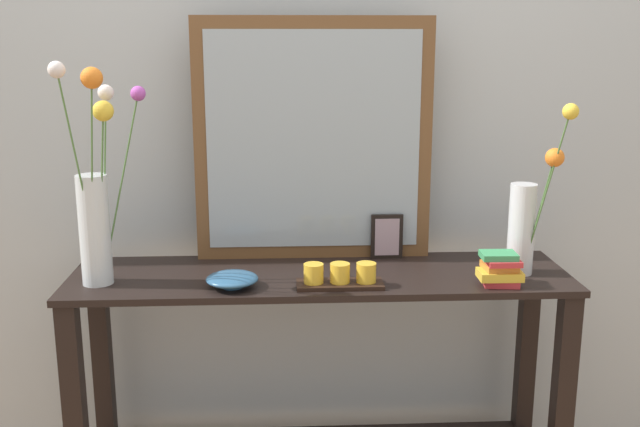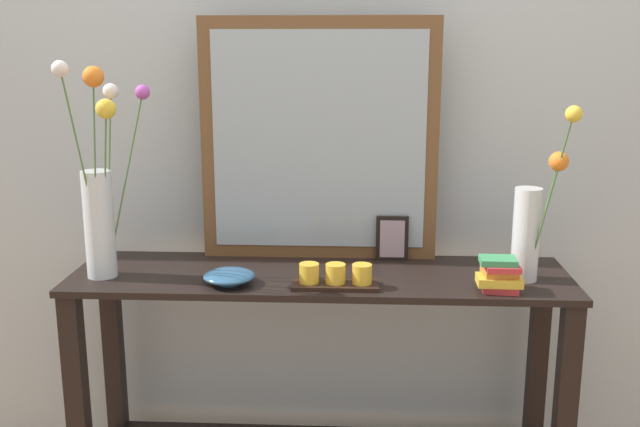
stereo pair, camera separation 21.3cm
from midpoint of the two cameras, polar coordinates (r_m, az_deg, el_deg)
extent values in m
cube|color=#B2BCC1|center=(2.40, -2.99, 9.95)|extent=(6.40, 0.08, 2.70)
cube|color=black|center=(2.19, -2.80, -4.96)|extent=(1.48, 0.40, 0.02)
cube|color=black|center=(2.31, 15.67, -15.44)|extent=(0.06, 0.06, 0.80)
cube|color=black|center=(2.59, -18.80, -12.41)|extent=(0.06, 0.06, 0.80)
cube|color=black|center=(2.59, 13.35, -12.03)|extent=(0.06, 0.06, 0.80)
cube|color=brown|center=(2.27, -3.22, 5.67)|extent=(0.73, 0.03, 0.75)
cube|color=#9EADB7|center=(2.25, -3.22, 5.62)|extent=(0.65, 0.00, 0.67)
cylinder|color=silver|center=(2.18, -19.85, -1.26)|extent=(0.09, 0.09, 0.31)
cylinder|color=#4C753D|center=(2.13, -19.44, 1.20)|extent=(0.05, 0.03, 0.47)
sphere|color=yellow|center=(2.07, -19.41, 7.52)|extent=(0.06, 0.06, 0.06)
cylinder|color=#4C753D|center=(2.16, -17.99, 2.03)|extent=(0.12, 0.06, 0.51)
sphere|color=#B24CB7|center=(2.14, -16.80, 8.93)|extent=(0.04, 0.04, 0.04)
cylinder|color=#4C753D|center=(2.11, -20.13, 2.27)|extent=(0.06, 0.09, 0.56)
sphere|color=orange|center=(2.03, -20.30, 9.86)|extent=(0.06, 0.06, 0.06)
cylinder|color=#4C753D|center=(2.11, -20.94, 2.51)|extent=(0.06, 0.10, 0.58)
sphere|color=silver|center=(2.04, -22.73, 10.28)|extent=(0.04, 0.04, 0.04)
cylinder|color=#4C753D|center=(2.15, -19.18, 1.95)|extent=(0.04, 0.03, 0.52)
sphere|color=silver|center=(2.13, -19.16, 8.87)|extent=(0.04, 0.04, 0.04)
cylinder|color=silver|center=(2.20, 12.75, -1.24)|extent=(0.08, 0.08, 0.27)
cylinder|color=#4C753D|center=(2.16, 13.98, -0.08)|extent=(0.05, 0.07, 0.34)
sphere|color=orange|center=(2.11, 15.08, 4.20)|extent=(0.05, 0.05, 0.05)
cylinder|color=#4C753D|center=(2.12, 14.45, 1.49)|extent=(0.07, 0.10, 0.47)
sphere|color=yellow|center=(2.05, 16.14, 7.62)|extent=(0.04, 0.04, 0.04)
cube|color=black|center=(2.06, -1.41, -5.58)|extent=(0.24, 0.09, 0.01)
cylinder|color=gold|center=(2.05, -3.48, -4.72)|extent=(0.06, 0.06, 0.05)
cylinder|color=gold|center=(2.05, -1.41, -4.69)|extent=(0.06, 0.06, 0.05)
cylinder|color=gold|center=(2.06, 0.65, -4.66)|extent=(0.06, 0.06, 0.05)
cube|color=black|center=(2.31, 2.60, -1.84)|extent=(0.10, 0.01, 0.14)
cube|color=#A68D9B|center=(2.30, 2.61, -1.89)|extent=(0.08, 0.00, 0.12)
cylinder|color=#2D5B84|center=(2.09, -9.77, -5.62)|extent=(0.06, 0.06, 0.01)
ellipsoid|color=#2D5B84|center=(2.08, -9.80, -5.08)|extent=(0.15, 0.15, 0.03)
cube|color=#C63338|center=(2.12, 11.07, -5.22)|extent=(0.11, 0.10, 0.02)
cube|color=gold|center=(2.10, 11.02, -4.74)|extent=(0.12, 0.08, 0.02)
cube|color=orange|center=(2.11, 11.01, -4.08)|extent=(0.10, 0.09, 0.02)
cube|color=#C63338|center=(2.09, 11.21, -3.72)|extent=(0.09, 0.09, 0.02)
cube|color=#388E56|center=(2.09, 10.91, -3.27)|extent=(0.10, 0.08, 0.02)
camera|label=1|loc=(0.11, -92.86, -0.68)|focal=41.13mm
camera|label=2|loc=(0.11, 87.14, 0.68)|focal=41.13mm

